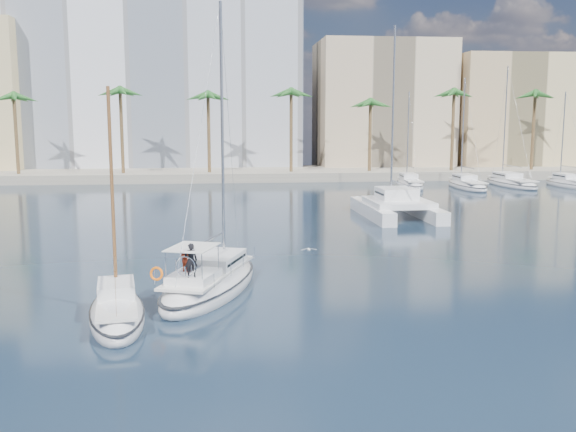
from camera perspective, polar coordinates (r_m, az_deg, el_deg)
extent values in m
plane|color=black|center=(30.90, -0.04, -7.15)|extent=(160.00, 160.00, 0.00)
cube|color=gray|center=(90.96, -3.99, 3.76)|extent=(120.00, 14.00, 1.20)
cube|color=silver|center=(103.10, -11.13, 11.66)|extent=(42.00, 16.00, 28.00)
cube|color=tan|center=(102.68, 8.31, 9.51)|extent=(20.00, 14.00, 20.00)
cube|color=tan|center=(107.46, 19.08, 8.55)|extent=(18.00, 12.00, 18.00)
cylinder|color=brown|center=(86.68, -3.93, 6.60)|extent=(0.44, 0.44, 10.50)
sphere|color=#215720|center=(86.64, -3.97, 10.07)|extent=(3.60, 3.60, 3.60)
cylinder|color=brown|center=(94.21, 17.35, 6.39)|extent=(0.44, 0.44, 10.50)
sphere|color=#215720|center=(94.18, 17.49, 9.58)|extent=(3.60, 3.60, 3.60)
ellipsoid|color=silver|center=(31.73, -6.91, -6.23)|extent=(6.26, 10.36, 2.05)
ellipsoid|color=black|center=(31.65, -6.92, -5.72)|extent=(6.32, 10.46, 0.18)
cube|color=silver|center=(31.36, -7.06, -4.94)|extent=(4.58, 7.73, 0.12)
cube|color=silver|center=(32.32, -6.36, -3.86)|extent=(3.07, 3.75, 0.60)
cube|color=black|center=(32.32, -6.36, -3.83)|extent=(2.96, 3.40, 0.14)
cylinder|color=#B7BABF|center=(32.63, -5.86, 7.20)|extent=(0.15, 0.15, 12.95)
cylinder|color=#B7BABF|center=(31.30, -6.93, -2.05)|extent=(1.44, 3.80, 0.11)
cube|color=silver|center=(29.59, -8.37, -5.32)|extent=(2.59, 2.95, 0.36)
cube|color=silver|center=(29.20, -8.50, -2.76)|extent=(2.59, 2.95, 0.04)
torus|color=silver|center=(28.58, -9.11, -4.46)|extent=(0.92, 0.37, 0.96)
torus|color=orange|center=(28.80, -11.61, -5.05)|extent=(0.66, 0.40, 0.64)
imported|color=black|center=(28.52, -8.62, -3.91)|extent=(0.60, 0.44, 1.53)
imported|color=#B7361C|center=(29.67, -9.08, -3.79)|extent=(0.71, 0.70, 1.16)
ellipsoid|color=silver|center=(28.12, -14.95, -8.55)|extent=(3.35, 7.41, 1.68)
ellipsoid|color=black|center=(28.05, -14.97, -8.09)|extent=(3.38, 7.48, 0.18)
cube|color=silver|center=(27.81, -15.00, -7.38)|extent=(2.42, 5.54, 0.12)
cube|color=silver|center=(28.51, -15.03, -6.24)|extent=(1.86, 2.54, 0.60)
cube|color=black|center=(28.50, -15.04, -6.20)|extent=(1.84, 2.28, 0.14)
cylinder|color=brown|center=(28.57, -15.36, 2.19)|extent=(0.15, 0.15, 8.83)
cylinder|color=brown|center=(27.63, -15.13, -4.15)|extent=(0.56, 2.86, 0.11)
cube|color=silver|center=(55.52, 7.45, 0.47)|extent=(1.48, 11.09, 1.10)
cube|color=silver|center=(56.78, 11.67, 0.55)|extent=(1.48, 11.09, 1.10)
cube|color=silver|center=(55.49, 9.77, 1.20)|extent=(5.08, 6.20, 0.50)
cube|color=silver|center=(55.93, 9.62, 1.98)|extent=(3.12, 3.39, 1.00)
cube|color=black|center=(55.92, 9.62, 2.03)|extent=(3.13, 2.95, 0.18)
cylinder|color=#B7BABF|center=(57.14, 9.31, 9.04)|extent=(0.18, 0.18, 14.75)
ellipsoid|color=silver|center=(36.44, 1.87, -3.01)|extent=(0.19, 0.36, 0.17)
sphere|color=silver|center=(36.60, 1.83, -2.92)|extent=(0.09, 0.09, 0.09)
cube|color=gray|center=(36.40, 1.47, -2.97)|extent=(0.41, 0.15, 0.10)
cube|color=gray|center=(36.47, 2.27, -2.95)|extent=(0.41, 0.15, 0.10)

